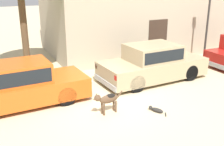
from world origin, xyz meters
TOP-DOWN VIEW (x-y plane):
  - ground_plane at (0.00, 0.00)m, footprint 80.00×80.00m
  - parked_sedan_nearest at (-2.61, 0.92)m, footprint 4.62×1.93m
  - parked_sedan_second at (2.69, 1.13)m, footprint 4.65×2.07m
  - stray_dog_spotted at (-0.27, -0.88)m, footprint 1.05×0.26m
  - stray_cat at (1.17, -1.46)m, footprint 0.37×0.66m
  - street_lamp at (6.60, 2.33)m, footprint 0.22×0.22m

SIDE VIEW (x-z plane):
  - ground_plane at x=0.00m, z-range 0.00..0.00m
  - stray_cat at x=1.17m, z-range -0.01..0.15m
  - stray_dog_spotted at x=-0.27m, z-range 0.12..0.85m
  - parked_sedan_nearest at x=-2.61m, z-range -0.01..1.44m
  - parked_sedan_second at x=2.69m, z-range -0.01..1.48m
  - street_lamp at x=6.60m, z-range 0.53..4.16m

